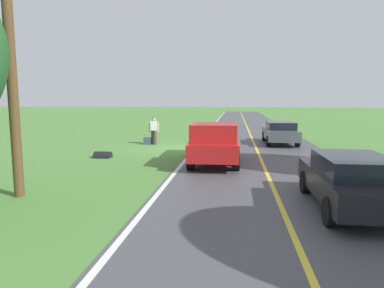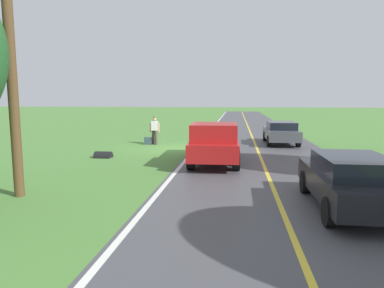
{
  "view_description": "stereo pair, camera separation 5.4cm",
  "coord_description": "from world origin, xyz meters",
  "px_view_note": "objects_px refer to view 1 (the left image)",
  "views": [
    {
      "loc": [
        -3.41,
        19.23,
        2.82
      ],
      "look_at": [
        -1.95,
        7.48,
        1.27
      ],
      "focal_mm": 32.22,
      "sensor_mm": 36.0,
      "label": 1
    },
    {
      "loc": [
        -3.46,
        19.22,
        2.82
      ],
      "look_at": [
        -1.95,
        7.48,
        1.27
      ],
      "focal_mm": 32.22,
      "sensor_mm": 36.0,
      "label": 2
    }
  ],
  "objects_px": {
    "sedan_near_oncoming": "(280,132)",
    "sedan_mid_oncoming": "(351,180)",
    "hitchhiker_walking": "(154,129)",
    "suitcase_carried": "(147,141)",
    "pickup_truck_passing": "(214,142)",
    "utility_pole_roadside": "(9,38)"
  },
  "relations": [
    {
      "from": "pickup_truck_passing",
      "to": "sedan_near_oncoming",
      "type": "xyz_separation_m",
      "value": [
        -3.73,
        -7.19,
        -0.21
      ]
    },
    {
      "from": "sedan_near_oncoming",
      "to": "sedan_mid_oncoming",
      "type": "bearing_deg",
      "value": 90.62
    },
    {
      "from": "suitcase_carried",
      "to": "sedan_mid_oncoming",
      "type": "distance_m",
      "value": 14.43
    },
    {
      "from": "hitchhiker_walking",
      "to": "sedan_near_oncoming",
      "type": "height_order",
      "value": "hitchhiker_walking"
    },
    {
      "from": "hitchhiker_walking",
      "to": "suitcase_carried",
      "type": "xyz_separation_m",
      "value": [
        0.41,
        0.11,
        -0.75
      ]
    },
    {
      "from": "suitcase_carried",
      "to": "utility_pole_roadside",
      "type": "height_order",
      "value": "utility_pole_roadside"
    },
    {
      "from": "sedan_near_oncoming",
      "to": "suitcase_carried",
      "type": "bearing_deg",
      "value": 9.24
    },
    {
      "from": "pickup_truck_passing",
      "to": "sedan_mid_oncoming",
      "type": "bearing_deg",
      "value": 123.36
    },
    {
      "from": "sedan_mid_oncoming",
      "to": "utility_pole_roadside",
      "type": "relative_size",
      "value": 0.49
    },
    {
      "from": "suitcase_carried",
      "to": "utility_pole_roadside",
      "type": "xyz_separation_m",
      "value": [
        0.81,
        11.71,
        4.25
      ]
    },
    {
      "from": "hitchhiker_walking",
      "to": "sedan_mid_oncoming",
      "type": "distance_m",
      "value": 14.28
    },
    {
      "from": "hitchhiker_walking",
      "to": "sedan_mid_oncoming",
      "type": "height_order",
      "value": "hitchhiker_walking"
    },
    {
      "from": "sedan_mid_oncoming",
      "to": "sedan_near_oncoming",
      "type": "bearing_deg",
      "value": -89.38
    },
    {
      "from": "suitcase_carried",
      "to": "sedan_mid_oncoming",
      "type": "xyz_separation_m",
      "value": [
        -8.39,
        11.73,
        0.53
      ]
    },
    {
      "from": "pickup_truck_passing",
      "to": "utility_pole_roadside",
      "type": "height_order",
      "value": "utility_pole_roadside"
    },
    {
      "from": "pickup_truck_passing",
      "to": "sedan_near_oncoming",
      "type": "relative_size",
      "value": 1.24
    },
    {
      "from": "suitcase_carried",
      "to": "sedan_near_oncoming",
      "type": "relative_size",
      "value": 0.1
    },
    {
      "from": "utility_pole_roadside",
      "to": "sedan_near_oncoming",
      "type": "bearing_deg",
      "value": -124.76
    },
    {
      "from": "suitcase_carried",
      "to": "utility_pole_roadside",
      "type": "bearing_deg",
      "value": -8.33
    },
    {
      "from": "utility_pole_roadside",
      "to": "sedan_mid_oncoming",
      "type": "bearing_deg",
      "value": 179.92
    },
    {
      "from": "suitcase_carried",
      "to": "pickup_truck_passing",
      "type": "distance_m",
      "value": 7.43
    },
    {
      "from": "pickup_truck_passing",
      "to": "sedan_mid_oncoming",
      "type": "relative_size",
      "value": 1.24
    }
  ]
}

